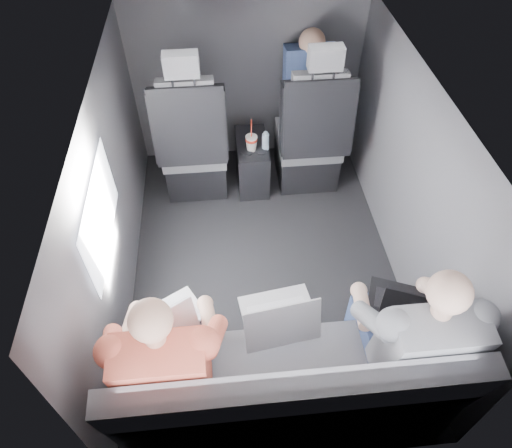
{
  "coord_description": "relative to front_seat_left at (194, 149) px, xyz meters",
  "views": [
    {
      "loc": [
        -0.24,
        -1.98,
        2.58
      ],
      "look_at": [
        -0.06,
        -0.05,
        0.47
      ],
      "focal_mm": 32.0,
      "sensor_mm": 36.0,
      "label": 1
    }
  ],
  "objects": [
    {
      "name": "floor",
      "position": [
        0.45,
        -0.84,
        -0.4
      ],
      "size": [
        2.6,
        2.6,
        0.0
      ],
      "primitive_type": "plane",
      "color": "black",
      "rests_on": "ground"
    },
    {
      "name": "ceiling",
      "position": [
        0.45,
        -0.84,
        0.95
      ],
      "size": [
        2.6,
        2.6,
        0.0
      ],
      "primitive_type": "plane",
      "rotation": [
        3.14,
        0.0,
        0.0
      ],
      "color": "#B2B2AD",
      "rests_on": "panel_back"
    },
    {
      "name": "panel_left",
      "position": [
        -0.45,
        -0.84,
        0.27
      ],
      "size": [
        0.02,
        2.6,
        1.35
      ],
      "primitive_type": "cube",
      "color": "#56565B",
      "rests_on": "floor"
    },
    {
      "name": "panel_right",
      "position": [
        1.35,
        -0.84,
        0.27
      ],
      "size": [
        0.02,
        2.6,
        1.35
      ],
      "primitive_type": "cube",
      "color": "#56565B",
      "rests_on": "floor"
    },
    {
      "name": "panel_front",
      "position": [
        0.45,
        0.46,
        0.27
      ],
      "size": [
        1.8,
        0.02,
        1.35
      ],
      "primitive_type": "cube",
      "color": "#56565B",
      "rests_on": "floor"
    },
    {
      "name": "panel_back",
      "position": [
        0.45,
        -2.14,
        0.27
      ],
      "size": [
        1.8,
        0.02,
        1.35
      ],
      "primitive_type": "cube",
      "color": "#56565B",
      "rests_on": "floor"
    },
    {
      "name": "side_window",
      "position": [
        -0.43,
        -1.14,
        0.5
      ],
      "size": [
        0.02,
        0.75,
        0.42
      ],
      "primitive_type": "cube",
      "color": "white",
      "rests_on": "panel_left"
    },
    {
      "name": "seatbelt",
      "position": [
        0.9,
        -0.17,
        0.4
      ],
      "size": [
        0.35,
        0.11,
        0.59
      ],
      "primitive_type": "cube",
      "rotation": [
        -0.14,
        0.49,
        0.0
      ],
      "color": "black",
      "rests_on": "front_seat_right"
    },
    {
      "name": "front_seat_left",
      "position": [
        0.0,
        0.0,
        0.0
      ],
      "size": [
        0.52,
        0.58,
        1.26
      ],
      "color": "black",
      "rests_on": "floor"
    },
    {
      "name": "front_seat_right",
      "position": [
        0.9,
        0.0,
        0.0
      ],
      "size": [
        0.52,
        0.58,
        1.26
      ],
      "color": "black",
      "rests_on": "floor"
    },
    {
      "name": "center_console",
      "position": [
        0.45,
        0.04,
        -0.2
      ],
      "size": [
        0.24,
        0.48,
        0.41
      ],
      "color": "black",
      "rests_on": "floor"
    },
    {
      "name": "rear_bench",
      "position": [
        0.45,
        -1.9,
        -0.09
      ],
      "size": [
        1.6,
        0.57,
        0.92
      ],
      "color": "slate",
      "rests_on": "floor"
    },
    {
      "name": "soda_cup",
      "position": [
        0.44,
        -0.05,
        0.07
      ],
      "size": [
        0.09,
        0.09,
        0.27
      ],
      "color": "white",
      "rests_on": "center_console"
    },
    {
      "name": "water_bottle",
      "position": [
        0.55,
        -0.05,
        0.07
      ],
      "size": [
        0.05,
        0.05,
        0.15
      ],
      "color": "#A9C8E5",
      "rests_on": "center_console"
    },
    {
      "name": "laptop_white",
      "position": [
        -0.1,
        -1.62,
        0.23
      ],
      "size": [
        0.36,
        0.4,
        0.22
      ],
      "color": "white",
      "rests_on": "passenger_rear_left"
    },
    {
      "name": "laptop_silver",
      "position": [
        0.43,
        -1.66,
        0.24
      ],
      "size": [
        0.4,
        0.37,
        0.26
      ],
      "color": "#B4B4B9",
      "rests_on": "rear_bench"
    },
    {
      "name": "laptop_black",
      "position": [
        1.07,
        -1.66,
        0.23
      ],
      "size": [
        0.38,
        0.4,
        0.23
      ],
      "color": "black",
      "rests_on": "passenger_rear_right"
    },
    {
      "name": "passenger_rear_left",
      "position": [
        -0.1,
        -1.81,
        0.22
      ],
      "size": [
        0.48,
        0.6,
        1.19
      ],
      "color": "#303035",
      "rests_on": "rear_bench"
    },
    {
      "name": "passenger_rear_right",
      "position": [
        1.04,
        -1.81,
        0.22
      ],
      "size": [
        0.5,
        0.62,
        1.21
      ],
      "color": "navy",
      "rests_on": "rear_bench"
    },
    {
      "name": "passenger_front_right",
      "position": [
        0.9,
        0.26,
        0.34
      ],
      "size": [
        0.38,
        0.38,
        0.74
      ],
      "color": "navy",
      "rests_on": "front_seat_right"
    }
  ]
}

